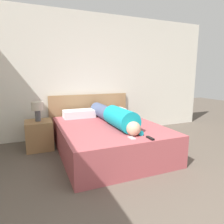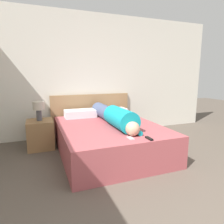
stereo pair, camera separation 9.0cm
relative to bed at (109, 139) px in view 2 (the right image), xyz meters
name	(u,v)px [view 2 (the right image)]	position (x,y,z in m)	size (l,w,h in m)	color
wall_back	(94,76)	(0.09, 1.20, 1.06)	(5.84, 0.06, 2.60)	silver
bed	(109,139)	(0.00, 0.00, 0.00)	(1.62, 2.01, 0.48)	#A84C51
headboard	(91,115)	(0.00, 1.13, 0.21)	(1.74, 0.04, 0.90)	#A37A51
nightstand	(40,134)	(-1.09, 0.64, 0.01)	(0.46, 0.49, 0.51)	olive
table_lamp	(39,108)	(-1.09, 0.64, 0.50)	(0.20, 0.20, 0.35)	#4C4C51
person_lying	(114,116)	(0.10, 0.03, 0.39)	(0.32, 1.75, 0.32)	tan
pillow_near_headboard	(80,113)	(-0.32, 0.80, 0.31)	(0.61, 0.33, 0.15)	white
pillow_second	(112,112)	(0.37, 0.80, 0.31)	(0.58, 0.33, 0.13)	white
tv_remote	(149,138)	(0.23, -0.91, 0.25)	(0.04, 0.15, 0.02)	black
cell_phone	(131,138)	(0.02, -0.79, 0.25)	(0.06, 0.13, 0.01)	#B2B7BC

